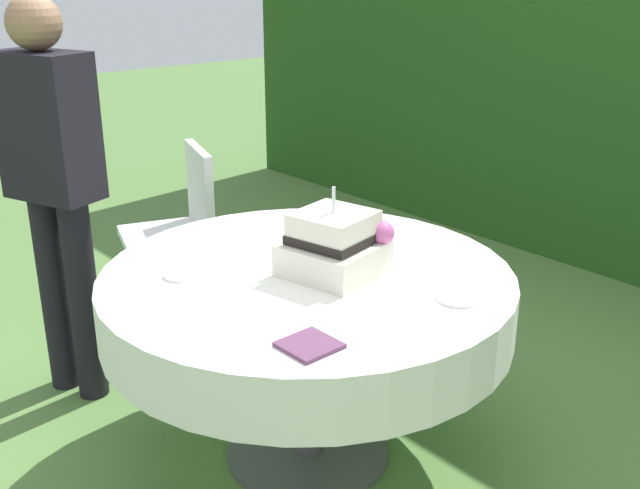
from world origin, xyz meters
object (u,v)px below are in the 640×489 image
Objects in this scene: napkin_stack at (309,345)px; garden_chair at (181,221)px; wedding_cake at (335,245)px; serving_plate_near at (458,298)px; cake_table at (307,300)px; standing_person at (54,177)px; serving_plate_far at (181,275)px.

garden_chair is (-1.63, 0.57, -0.19)m from napkin_stack.
napkin_stack is at bearing -19.29° from garden_chair.
serving_plate_near is at bearing 19.43° from wedding_cake.
serving_plate_near reaches higher than cake_table.
wedding_cake is at bearing -7.47° from garden_chair.
standing_person is (-0.98, -0.44, 0.31)m from cake_table.
cake_table is at bearing -156.07° from serving_plate_near.
garden_chair is 0.56× the size of standing_person.
serving_plate_near is at bearing 23.93° from cake_table.
standing_person is at bearing -175.64° from napkin_stack.
wedding_cake is 1.33m from garden_chair.
serving_plate_near is 0.96× the size of napkin_stack.
napkin_stack is 1.73m from garden_chair.
standing_person is at bearing -155.85° from cake_table.
standing_person is (-1.46, -0.65, 0.20)m from serving_plate_near.
serving_plate_near is 1.70m from garden_chair.
garden_chair is at bearing 149.51° from serving_plate_far.
serving_plate_far is 1.15m from garden_chair.
serving_plate_far is (-0.72, -0.55, 0.00)m from serving_plate_near.
cake_table is 10.17× the size of serving_plate_near.
wedding_cake is 0.52m from serving_plate_far.
serving_plate_near is 1.19× the size of serving_plate_far.
serving_plate_far is at bearing -125.59° from cake_table.
cake_table is 1.24m from garden_chair.
wedding_cake reaches higher than garden_chair.
cake_table is at bearing -134.99° from wedding_cake.
garden_chair is (-1.28, 0.17, -0.28)m from wedding_cake.
serving_plate_far and napkin_stack have the same top height.
wedding_cake is at bearing 130.44° from napkin_stack.
cake_table is at bearing -10.93° from garden_chair.
serving_plate_far is 0.65m from napkin_stack.
serving_plate_far is at bearing 7.79° from standing_person.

